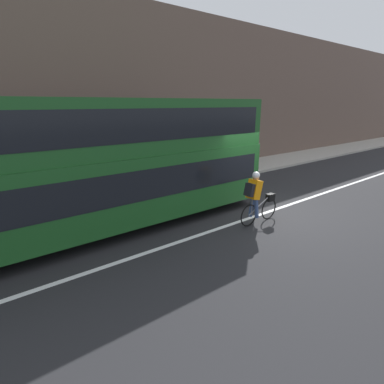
# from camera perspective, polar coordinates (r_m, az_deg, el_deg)

# --- Properties ---
(ground_plane) EXTENTS (80.00, 80.00, 0.00)m
(ground_plane) POSITION_cam_1_polar(r_m,az_deg,el_deg) (10.07, 13.36, -3.67)
(ground_plane) COLOR #232326
(road_center_line) EXTENTS (50.00, 0.14, 0.01)m
(road_center_line) POSITION_cam_1_polar(r_m,az_deg,el_deg) (10.00, 13.89, -3.83)
(road_center_line) COLOR silver
(road_center_line) RESTS_ON ground_plane
(sidewalk_curb) EXTENTS (60.00, 2.58, 0.13)m
(sidewalk_curb) POSITION_cam_1_polar(r_m,az_deg,el_deg) (13.57, -3.18, 2.30)
(sidewalk_curb) COLOR #A8A399
(sidewalk_curb) RESTS_ON ground_plane
(building_facade) EXTENTS (60.00, 0.30, 7.49)m
(building_facade) POSITION_cam_1_polar(r_m,az_deg,el_deg) (14.36, -6.88, 17.83)
(building_facade) COLOR brown
(building_facade) RESTS_ON ground_plane
(bus) EXTENTS (11.92, 2.58, 3.53)m
(bus) POSITION_cam_1_polar(r_m,az_deg,el_deg) (8.03, -23.99, 4.90)
(bus) COLOR black
(bus) RESTS_ON ground_plane
(cyclist_on_bike) EXTENTS (1.55, 0.32, 1.58)m
(cyclist_on_bike) POSITION_cam_1_polar(r_m,az_deg,el_deg) (8.75, 12.16, -0.75)
(cyclist_on_bike) COLOR black
(cyclist_on_bike) RESTS_ON ground_plane
(trash_bin) EXTENTS (0.47, 0.47, 0.94)m
(trash_bin) POSITION_cam_1_polar(r_m,az_deg,el_deg) (16.49, 10.86, 6.49)
(trash_bin) COLOR #515156
(trash_bin) RESTS_ON sidewalk_curb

